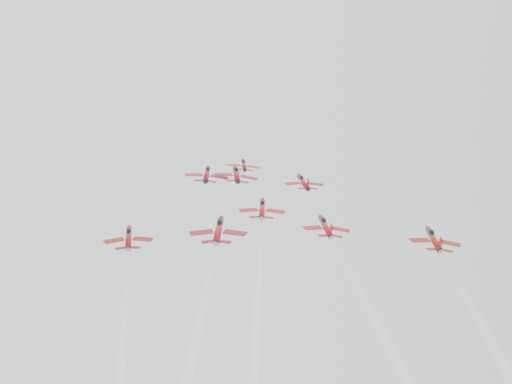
{
  "coord_description": "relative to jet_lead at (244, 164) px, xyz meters",
  "views": [
    {
      "loc": [
        -7.5,
        -116.64,
        150.45
      ],
      "look_at": [
        0.0,
        2.0,
        168.08
      ],
      "focal_mm": 40.0,
      "sensor_mm": 36.0,
      "label": 1
    }
  ],
  "objects": [
    {
      "name": "jet_lead",
      "position": [
        0.0,
        0.0,
        0.0
      ],
      "size": [
        8.42,
        10.98,
        6.28
      ],
      "rotation": [
        0.47,
        0.06,
        0.06
      ],
      "color": "#A51C0F"
    },
    {
      "name": "jet_row2_left",
      "position": [
        -9.01,
        -7.36,
        -3.76
      ],
      "size": [
        10.47,
        13.66,
        7.81
      ],
      "rotation": [
        0.47,
        0.08,
        -0.0
      ],
      "color": "#A40F1D"
    },
    {
      "name": "jet_row2_center",
      "position": [
        -2.05,
        -7.25,
        -3.71
      ],
      "size": [
        10.65,
        13.88,
        7.94
      ],
      "rotation": [
        0.47,
        0.09,
        0.09
      ],
      "color": "maroon"
    },
    {
      "name": "jet_row2_right",
      "position": [
        13.17,
        -12.18,
        -6.25
      ],
      "size": [
        9.23,
        12.03,
        6.88
      ],
      "rotation": [
        0.47,
        0.0,
        0.1
      ],
      "color": "#9F0F11"
    },
    {
      "name": "jet_center",
      "position": [
        2.54,
        -68.28,
        -35.15
      ],
      "size": [
        9.4,
        91.13,
        47.64
      ],
      "rotation": [
        0.47,
        0.04,
        -0.07
      ],
      "color": "#A91A10"
    },
    {
      "name": "jet_rear_right",
      "position": [
        13.67,
        -74.75,
        -38.48
      ],
      "size": [
        9.0,
        87.33,
        45.65
      ],
      "rotation": [
        0.47,
        0.05,
        0.05
      ],
      "color": "#A9101B"
    }
  ]
}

